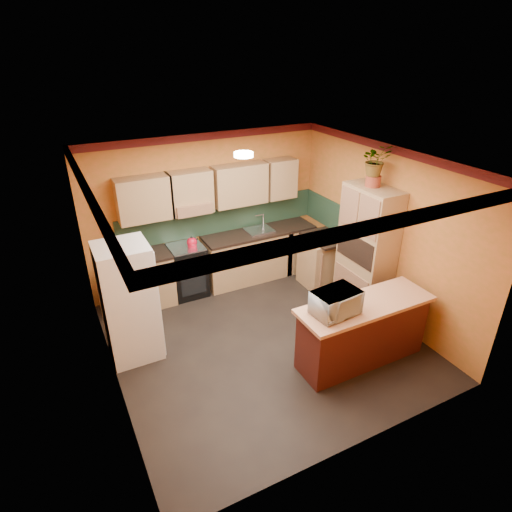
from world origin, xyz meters
The scene contains 15 objects.
room_shell centered at (0.02, 0.28, 2.09)m, with size 4.24×4.24×2.72m.
base_cabinets_back centered at (0.09, 1.80, 0.44)m, with size 3.65×0.60×0.88m, color tan.
countertop_back centered at (0.09, 1.80, 0.90)m, with size 3.65×0.62×0.04m, color black.
stove centered at (-0.54, 1.80, 0.46)m, with size 0.58×0.58×0.91m, color black.
kettle centered at (-0.44, 1.75, 1.00)m, with size 0.17×0.17×0.18m, color red, non-canonical shape.
sink centered at (0.86, 1.80, 0.94)m, with size 0.48×0.40×0.03m, color silver.
base_cabinets_right centered at (1.80, 1.03, 0.44)m, with size 0.60×0.80×0.88m, color tan.
countertop_right centered at (1.80, 1.03, 0.90)m, with size 0.62×0.80×0.04m, color black.
fridge centered at (-1.75, 0.60, 0.85)m, with size 0.68×0.66×1.70m, color white.
pantry centered at (1.85, 0.04, 1.05)m, with size 0.48×0.90×2.10m, color tan.
fern_pot centered at (1.85, 0.09, 2.18)m, with size 0.22×0.22×0.16m, color maroon.
fern centered at (1.85, 0.09, 2.49)m, with size 0.41×0.36×0.46m, color tan.
breakfast_bar centered at (1.01, -0.98, 0.44)m, with size 1.80×0.55×0.88m, color #451010.
bar_top centered at (1.01, -0.98, 0.91)m, with size 1.90×0.65×0.05m, color tan.
microwave centered at (0.50, -0.98, 1.09)m, with size 0.58×0.39×0.32m, color white.
Camera 1 is at (-2.44, -4.53, 4.01)m, focal length 30.00 mm.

